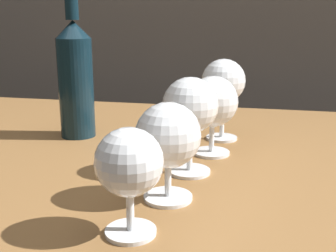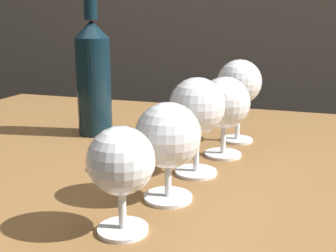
{
  "view_description": "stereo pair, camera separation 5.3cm",
  "coord_description": "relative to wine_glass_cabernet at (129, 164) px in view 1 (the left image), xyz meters",
  "views": [
    {
      "loc": [
        0.07,
        -0.71,
        0.95
      ],
      "look_at": [
        -0.04,
        -0.2,
        0.81
      ],
      "focal_mm": 44.22,
      "sensor_mm": 36.0,
      "label": 1
    },
    {
      "loc": [
        0.12,
        -0.69,
        0.95
      ],
      "look_at": [
        -0.04,
        -0.2,
        0.81
      ],
      "focal_mm": 44.22,
      "sensor_mm": 36.0,
      "label": 2
    }
  ],
  "objects": [
    {
      "name": "dining_table",
      "position": [
        0.06,
        0.3,
        -0.16
      ],
      "size": [
        1.5,
        0.83,
        0.71
      ],
      "color": "brown",
      "rests_on": "ground_plane"
    },
    {
      "name": "wine_glass_cabernet",
      "position": [
        0.0,
        0.0,
        0.0
      ],
      "size": [
        0.08,
        0.08,
        0.12
      ],
      "color": "white",
      "rests_on": "dining_table"
    },
    {
      "name": "wine_glass_white",
      "position": [
        0.02,
        0.1,
        0.0
      ],
      "size": [
        0.09,
        0.09,
        0.13
      ],
      "color": "white",
      "rests_on": "dining_table"
    },
    {
      "name": "wine_glass_merlot",
      "position": [
        0.03,
        0.2,
        0.02
      ],
      "size": [
        0.09,
        0.09,
        0.15
      ],
      "color": "white",
      "rests_on": "dining_table"
    },
    {
      "name": "wine_glass_rose",
      "position": [
        0.06,
        0.3,
        0.01
      ],
      "size": [
        0.09,
        0.09,
        0.14
      ],
      "color": "white",
      "rests_on": "dining_table"
    },
    {
      "name": "wine_glass_port",
      "position": [
        0.07,
        0.4,
        0.03
      ],
      "size": [
        0.09,
        0.09,
        0.16
      ],
      "color": "white",
      "rests_on": "dining_table"
    },
    {
      "name": "wine_bottle",
      "position": [
        -0.23,
        0.36,
        0.04
      ],
      "size": [
        0.07,
        0.07,
        0.31
      ],
      "color": "#0F232D",
      "rests_on": "dining_table"
    }
  ]
}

